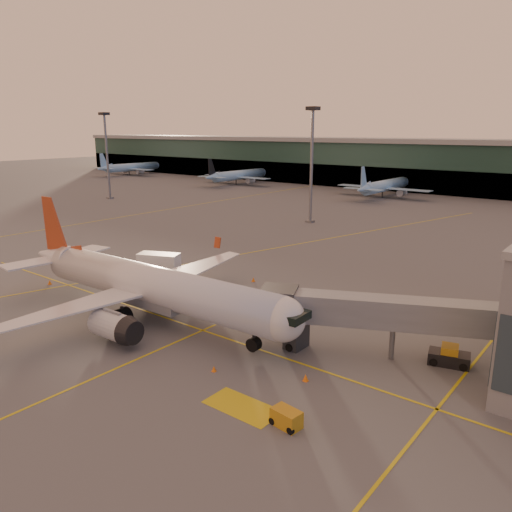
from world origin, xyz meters
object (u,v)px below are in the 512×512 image
Objects in this scene: gpu_cart at (286,418)px; pushback_tug at (449,357)px; main_airplane at (147,285)px; catering_truck at (160,267)px.

gpu_cart is 18.27m from pushback_tug.
gpu_cart is (24.19, -7.48, -3.42)m from main_airplane.
pushback_tug reaches higher than gpu_cart.
gpu_cart is at bearing -19.17° from main_airplane.
pushback_tug is (39.39, -0.01, -1.72)m from catering_truck.
pushback_tug is at bearing 15.85° from main_airplane.
catering_truck is 37.55m from gpu_cart.
catering_truck is 2.58× the size of gpu_cart.
main_airplane is at bearing 169.58° from gpu_cart.
catering_truck reaches higher than pushback_tug.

